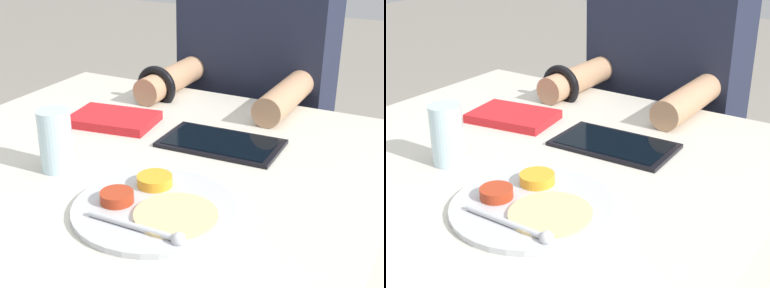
# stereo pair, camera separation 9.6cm
# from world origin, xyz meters

# --- Properties ---
(thali_tray) EXTENTS (0.27, 0.27, 0.03)m
(thali_tray) POSITION_xyz_m (0.14, -0.14, 0.76)
(thali_tray) COLOR #B7BABF
(thali_tray) RESTS_ON dining_table
(red_notebook) EXTENTS (0.21, 0.15, 0.02)m
(red_notebook) POSITION_xyz_m (-0.15, 0.15, 0.76)
(red_notebook) COLOR silver
(red_notebook) RESTS_ON dining_table
(tablet_device) EXTENTS (0.25, 0.15, 0.01)m
(tablet_device) POSITION_xyz_m (0.12, 0.15, 0.75)
(tablet_device) COLOR black
(tablet_device) RESTS_ON dining_table
(person_diner) EXTENTS (0.42, 0.47, 1.23)m
(person_diner) POSITION_xyz_m (0.01, 0.63, 0.57)
(person_diner) COLOR black
(person_diner) RESTS_ON ground_plane
(drinking_glass) EXTENTS (0.06, 0.06, 0.12)m
(drinking_glass) POSITION_xyz_m (-0.10, -0.09, 0.81)
(drinking_glass) COLOR silver
(drinking_glass) RESTS_ON dining_table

